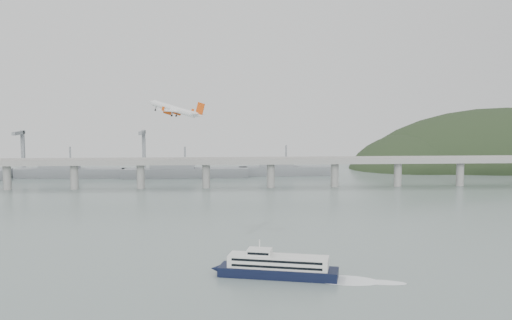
{
  "coord_description": "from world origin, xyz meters",
  "views": [
    {
      "loc": [
        -18.37,
        -258.28,
        67.52
      ],
      "look_at": [
        0.0,
        55.0,
        36.0
      ],
      "focal_mm": 42.0,
      "sensor_mm": 36.0,
      "label": 1
    }
  ],
  "objects": [
    {
      "name": "distant_fleet",
      "position": [
        -155.36,
        265.08,
        6.22
      ],
      "size": [
        453.0,
        60.9,
        40.0
      ],
      "color": "slate",
      "rests_on": "ground"
    },
    {
      "name": "bridge",
      "position": [
        -1.15,
        200.0,
        17.65
      ],
      "size": [
        800.0,
        22.0,
        23.9
      ],
      "color": "gray",
      "rests_on": "ground"
    },
    {
      "name": "ground",
      "position": [
        0.0,
        0.0,
        0.0
      ],
      "size": [
        900.0,
        900.0,
        0.0
      ],
      "primitive_type": "plane",
      "color": "slate",
      "rests_on": "ground"
    },
    {
      "name": "airliner",
      "position": [
        -43.77,
        79.09,
        62.24
      ],
      "size": [
        33.74,
        31.87,
        11.7
      ],
      "rotation": [
        0.05,
        -0.25,
        2.68
      ],
      "color": "white",
      "rests_on": "ground"
    },
    {
      "name": "ferry",
      "position": [
        3.25,
        -35.26,
        3.84
      ],
      "size": [
        73.92,
        26.89,
        14.17
      ],
      "rotation": [
        0.0,
        0.0,
        -0.25
      ],
      "color": "black",
      "rests_on": "ground"
    }
  ]
}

